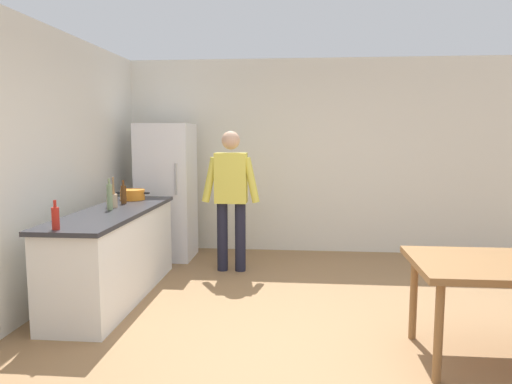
{
  "coord_description": "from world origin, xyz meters",
  "views": [
    {
      "loc": [
        -0.14,
        -3.77,
        1.66
      ],
      "look_at": [
        -0.6,
        1.29,
        1.04
      ],
      "focal_mm": 33.33,
      "sensor_mm": 36.0,
      "label": 1
    }
  ],
  "objects_px": {
    "refrigerator": "(167,191)",
    "bottle_beer_brown": "(124,194)",
    "cooking_pot": "(133,195)",
    "bottle_sauce_red": "(56,218)",
    "utensil_jar": "(112,200)",
    "bottle_vinegar_tall": "(110,197)",
    "person": "(231,191)"
  },
  "relations": [
    {
      "from": "bottle_sauce_red",
      "to": "refrigerator",
      "type": "bearing_deg",
      "value": 86.13
    },
    {
      "from": "bottle_vinegar_tall",
      "to": "bottle_beer_brown",
      "type": "bearing_deg",
      "value": 93.32
    },
    {
      "from": "person",
      "to": "cooking_pot",
      "type": "height_order",
      "value": "person"
    },
    {
      "from": "cooking_pot",
      "to": "utensil_jar",
      "type": "bearing_deg",
      "value": -90.59
    },
    {
      "from": "refrigerator",
      "to": "bottle_sauce_red",
      "type": "distance_m",
      "value": 2.59
    },
    {
      "from": "cooking_pot",
      "to": "bottle_beer_brown",
      "type": "distance_m",
      "value": 0.31
    },
    {
      "from": "bottle_sauce_red",
      "to": "person",
      "type": "bearing_deg",
      "value": 61.04
    },
    {
      "from": "refrigerator",
      "to": "bottle_vinegar_tall",
      "type": "height_order",
      "value": "refrigerator"
    },
    {
      "from": "refrigerator",
      "to": "person",
      "type": "height_order",
      "value": "refrigerator"
    },
    {
      "from": "cooking_pot",
      "to": "bottle_beer_brown",
      "type": "xyz_separation_m",
      "value": [
        0.01,
        -0.31,
        0.05
      ]
    },
    {
      "from": "cooking_pot",
      "to": "bottle_sauce_red",
      "type": "height_order",
      "value": "bottle_sauce_red"
    },
    {
      "from": "refrigerator",
      "to": "bottle_vinegar_tall",
      "type": "relative_size",
      "value": 5.62
    },
    {
      "from": "utensil_jar",
      "to": "bottle_vinegar_tall",
      "type": "distance_m",
      "value": 0.17
    },
    {
      "from": "utensil_jar",
      "to": "bottle_sauce_red",
      "type": "bearing_deg",
      "value": -89.84
    },
    {
      "from": "cooking_pot",
      "to": "utensil_jar",
      "type": "xyz_separation_m",
      "value": [
        -0.01,
        -0.6,
        0.02
      ]
    },
    {
      "from": "cooking_pot",
      "to": "utensil_jar",
      "type": "height_order",
      "value": "utensil_jar"
    },
    {
      "from": "refrigerator",
      "to": "cooking_pot",
      "type": "height_order",
      "value": "refrigerator"
    },
    {
      "from": "cooking_pot",
      "to": "bottle_vinegar_tall",
      "type": "bearing_deg",
      "value": -87.4
    },
    {
      "from": "bottle_vinegar_tall",
      "to": "bottle_beer_brown",
      "type": "height_order",
      "value": "bottle_vinegar_tall"
    },
    {
      "from": "refrigerator",
      "to": "cooking_pot",
      "type": "xyz_separation_m",
      "value": [
        -0.17,
        -0.82,
        0.06
      ]
    },
    {
      "from": "utensil_jar",
      "to": "bottle_sauce_red",
      "type": "xyz_separation_m",
      "value": [
        0.0,
        -1.17,
        0.02
      ]
    },
    {
      "from": "cooking_pot",
      "to": "bottle_sauce_red",
      "type": "xyz_separation_m",
      "value": [
        -0.0,
        -1.76,
        0.04
      ]
    },
    {
      "from": "cooking_pot",
      "to": "bottle_vinegar_tall",
      "type": "distance_m",
      "value": 0.76
    },
    {
      "from": "utensil_jar",
      "to": "refrigerator",
      "type": "bearing_deg",
      "value": 82.85
    },
    {
      "from": "refrigerator",
      "to": "bottle_sauce_red",
      "type": "bearing_deg",
      "value": -93.87
    },
    {
      "from": "refrigerator",
      "to": "cooking_pot",
      "type": "bearing_deg",
      "value": -101.81
    },
    {
      "from": "cooking_pot",
      "to": "utensil_jar",
      "type": "distance_m",
      "value": 0.6
    },
    {
      "from": "cooking_pot",
      "to": "bottle_sauce_red",
      "type": "bearing_deg",
      "value": -90.09
    },
    {
      "from": "utensil_jar",
      "to": "bottle_beer_brown",
      "type": "bearing_deg",
      "value": 87.15
    },
    {
      "from": "refrigerator",
      "to": "bottle_beer_brown",
      "type": "bearing_deg",
      "value": -98.24
    },
    {
      "from": "utensil_jar",
      "to": "bottle_beer_brown",
      "type": "height_order",
      "value": "utensil_jar"
    },
    {
      "from": "cooking_pot",
      "to": "bottle_beer_brown",
      "type": "height_order",
      "value": "bottle_beer_brown"
    }
  ]
}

